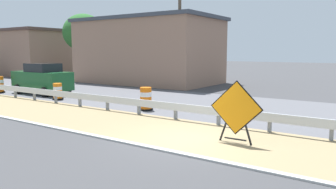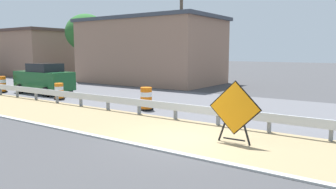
{
  "view_description": "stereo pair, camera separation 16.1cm",
  "coord_description": "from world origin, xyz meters",
  "px_view_note": "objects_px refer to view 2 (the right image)",
  "views": [
    {
      "loc": [
        -8.86,
        -5.29,
        2.89
      ],
      "look_at": [
        2.86,
        2.6,
        1.01
      ],
      "focal_mm": 34.82,
      "sensor_mm": 36.0,
      "label": 1
    },
    {
      "loc": [
        -8.77,
        -5.42,
        2.89
      ],
      "look_at": [
        2.86,
        2.6,
        1.01
      ],
      "focal_mm": 34.82,
      "sensor_mm": 36.0,
      "label": 2
    }
  ],
  "objects_px": {
    "traffic_barrel_close": "(59,92)",
    "utility_pole_near": "(181,33)",
    "warning_sign_diamond": "(235,110)",
    "traffic_barrel_nearest": "(146,100)",
    "traffic_barrel_mid": "(2,85)",
    "car_lead_near_lane": "(44,79)"
  },
  "relations": [
    {
      "from": "traffic_barrel_mid",
      "to": "traffic_barrel_close",
      "type": "bearing_deg",
      "value": -88.42
    },
    {
      "from": "traffic_barrel_mid",
      "to": "utility_pole_near",
      "type": "height_order",
      "value": "utility_pole_near"
    },
    {
      "from": "warning_sign_diamond",
      "to": "car_lead_near_lane",
      "type": "relative_size",
      "value": 0.44
    },
    {
      "from": "utility_pole_near",
      "to": "traffic_barrel_mid",
      "type": "bearing_deg",
      "value": 134.27
    },
    {
      "from": "warning_sign_diamond",
      "to": "traffic_barrel_close",
      "type": "relative_size",
      "value": 2.03
    },
    {
      "from": "traffic_barrel_close",
      "to": "utility_pole_near",
      "type": "distance_m",
      "value": 10.11
    },
    {
      "from": "warning_sign_diamond",
      "to": "traffic_barrel_nearest",
      "type": "xyz_separation_m",
      "value": [
        3.01,
        5.91,
        -0.55
      ]
    },
    {
      "from": "traffic_barrel_close",
      "to": "utility_pole_near",
      "type": "relative_size",
      "value": 0.12
    },
    {
      "from": "warning_sign_diamond",
      "to": "traffic_barrel_nearest",
      "type": "height_order",
      "value": "warning_sign_diamond"
    },
    {
      "from": "warning_sign_diamond",
      "to": "utility_pole_near",
      "type": "xyz_separation_m",
      "value": [
        11.66,
        9.37,
        3.21
      ]
    },
    {
      "from": "car_lead_near_lane",
      "to": "warning_sign_diamond",
      "type": "bearing_deg",
      "value": 166.08
    },
    {
      "from": "traffic_barrel_close",
      "to": "traffic_barrel_mid",
      "type": "height_order",
      "value": "traffic_barrel_mid"
    },
    {
      "from": "traffic_barrel_mid",
      "to": "utility_pole_near",
      "type": "xyz_separation_m",
      "value": [
        8.99,
        -9.22,
        3.76
      ]
    },
    {
      "from": "utility_pole_near",
      "to": "traffic_barrel_nearest",
      "type": "bearing_deg",
      "value": -158.25
    },
    {
      "from": "traffic_barrel_mid",
      "to": "car_lead_near_lane",
      "type": "relative_size",
      "value": 0.25
    },
    {
      "from": "traffic_barrel_nearest",
      "to": "traffic_barrel_close",
      "type": "relative_size",
      "value": 1.15
    },
    {
      "from": "traffic_barrel_close",
      "to": "utility_pole_near",
      "type": "bearing_deg",
      "value": -19.35
    },
    {
      "from": "warning_sign_diamond",
      "to": "traffic_barrel_mid",
      "type": "height_order",
      "value": "warning_sign_diamond"
    },
    {
      "from": "car_lead_near_lane",
      "to": "traffic_barrel_close",
      "type": "bearing_deg",
      "value": 160.48
    },
    {
      "from": "traffic_barrel_close",
      "to": "car_lead_near_lane",
      "type": "xyz_separation_m",
      "value": [
        1.1,
        3.04,
        0.6
      ]
    },
    {
      "from": "traffic_barrel_mid",
      "to": "car_lead_near_lane",
      "type": "height_order",
      "value": "car_lead_near_lane"
    },
    {
      "from": "traffic_barrel_mid",
      "to": "utility_pole_near",
      "type": "distance_m",
      "value": 13.42
    }
  ]
}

